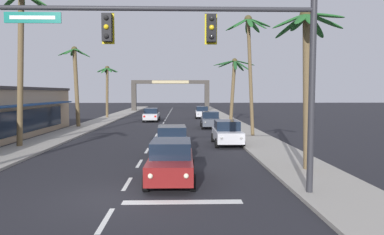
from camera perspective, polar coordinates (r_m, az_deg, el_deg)
name	(u,v)px	position (r m, az deg, el deg)	size (l,w,h in m)	color
ground_plane	(119,197)	(12.60, -11.91, -12.75)	(220.00, 220.00, 0.00)	#232328
sidewalk_right	(242,131)	(32.55, 8.25, -2.19)	(3.20, 110.00, 0.14)	#9E998E
sidewalk_left	(73,131)	(33.58, -19.00, -2.18)	(3.20, 110.00, 0.14)	#9E998E
lane_markings	(163,131)	(32.59, -4.79, -2.27)	(4.28, 89.03, 0.01)	silver
traffic_signal_mast	(218,48)	(11.99, 4.23, 11.31)	(10.60, 0.41, 7.30)	#2D2D33
sedan_lead_at_stop_bar	(171,161)	(14.27, -3.48, -7.13)	(1.99, 4.47, 1.68)	maroon
sedan_third_in_queue	(172,140)	(20.23, -3.32, -3.78)	(2.06, 4.50, 1.68)	silver
sedan_oncoming_far	(151,115)	(43.68, -6.70, 0.46)	(1.97, 4.46, 1.68)	silver
sedan_parked_nearest_kerb	(202,112)	(49.07, 1.67, 0.89)	(2.03, 4.48, 1.68)	silver
sedan_parked_mid_kerb	(210,120)	(35.58, 3.02, -0.35)	(1.99, 4.47, 1.68)	#4C515B
sedan_parked_far_kerb	(227,133)	(24.23, 5.79, -2.48)	(1.95, 4.45, 1.68)	silver
palm_left_second	(21,40)	(25.31, -26.36, 11.37)	(3.50, 3.30, 10.33)	brown
palm_left_third	(76,74)	(37.59, -18.63, 6.74)	(3.24, 3.29, 8.34)	brown
palm_left_farthest	(107,82)	(50.15, -13.82, 5.72)	(3.07, 2.87, 7.37)	brown
palm_right_nearest	(307,54)	(16.56, 18.39, 9.94)	(3.29, 3.31, 7.40)	brown
palm_right_second	(249,46)	(28.66, 9.38, 11.61)	(3.78, 3.60, 9.79)	brown
palm_right_third	(233,77)	(40.76, 6.85, 6.67)	(5.03, 4.80, 7.61)	brown
town_gateway_arch	(171,91)	(67.55, -3.56, 4.43)	(15.13, 0.90, 6.02)	#423D38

